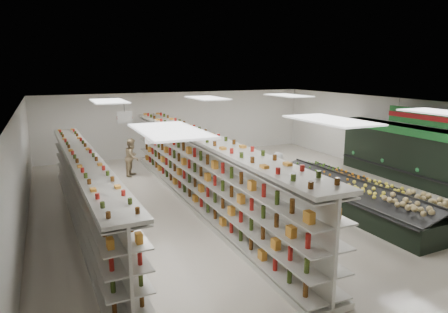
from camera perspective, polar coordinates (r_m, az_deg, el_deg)
name	(u,v)px	position (r m, az deg, el deg)	size (l,w,h in m)	color
floor	(251,198)	(13.90, 3.84, -5.89)	(16.00, 16.00, 0.00)	beige
ceiling	(252,105)	(13.24, 4.05, 7.36)	(14.00, 16.00, 0.02)	white
wall_back	(179,123)	(20.78, -6.47, 4.73)	(14.00, 0.02, 3.20)	white
wall_left	(20,174)	(11.99, -27.14, -2.30)	(0.02, 16.00, 3.20)	white
wall_right	(404,138)	(17.82, 24.27, 2.42)	(0.02, 16.00, 3.20)	white
produce_wall_case	(426,155)	(16.58, 26.90, 0.22)	(0.93, 8.00, 2.20)	black
aisle_sign_near	(155,135)	(10.07, -9.89, 3.02)	(0.52, 0.06, 0.75)	white
aisle_sign_far	(125,117)	(13.94, -14.00, 5.43)	(0.52, 0.06, 0.75)	white
hortifruti_banner	(425,117)	(16.15, 26.74, 5.03)	(0.12, 3.20, 0.95)	#1C6C2A
gondola_left	(86,191)	(12.25, -19.15, -4.73)	(1.24, 11.28, 1.95)	silver
gondola_center	(200,173)	(12.95, -3.38, -2.36)	(1.01, 13.35, 2.31)	silver
produce_island	(356,195)	(13.44, 18.38, -5.19)	(2.57, 6.58, 0.97)	black
soda_endcap	(174,146)	(19.44, -7.13, 1.43)	(1.28, 1.07, 1.40)	#A21215
shopper_main	(276,179)	(12.89, 7.48, -3.26)	(0.66, 0.43, 1.80)	white
shopper_background	(132,157)	(16.93, -12.99, -0.10)	(0.76, 0.47, 1.56)	#96795C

